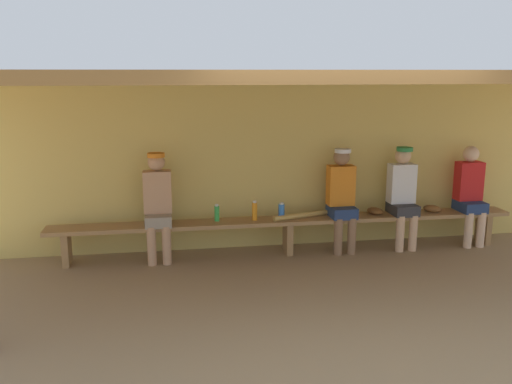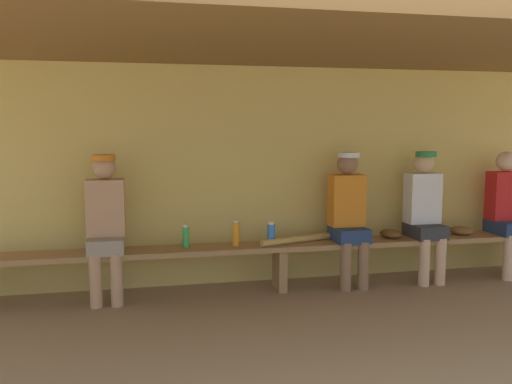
# 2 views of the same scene
# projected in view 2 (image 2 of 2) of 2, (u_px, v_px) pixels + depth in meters

# --- Properties ---
(ground_plane) EXTENTS (24.00, 24.00, 0.00)m
(ground_plane) POSITION_uv_depth(u_px,v_px,m) (335.00, 353.00, 3.83)
(ground_plane) COLOR #937754
(back_wall) EXTENTS (8.00, 0.20, 2.20)m
(back_wall) POSITION_uv_depth(u_px,v_px,m) (269.00, 175.00, 5.65)
(back_wall) COLOR #D8BC60
(back_wall) RESTS_ON ground
(dugout_roof) EXTENTS (8.00, 2.80, 0.12)m
(dugout_roof) POSITION_uv_depth(u_px,v_px,m) (308.00, 42.00, 4.25)
(dugout_roof) COLOR brown
(dugout_roof) RESTS_ON back_wall
(bench) EXTENTS (6.00, 0.36, 0.46)m
(bench) POSITION_uv_depth(u_px,v_px,m) (280.00, 251.00, 5.29)
(bench) COLOR #9E7547
(bench) RESTS_ON ground
(player_shirtless_tan) EXTENTS (0.34, 0.42, 1.34)m
(player_shirtless_tan) POSITION_uv_depth(u_px,v_px,m) (106.00, 221.00, 4.91)
(player_shirtless_tan) COLOR gray
(player_shirtless_tan) RESTS_ON ground
(player_with_sunglasses) EXTENTS (0.34, 0.42, 1.34)m
(player_with_sunglasses) POSITION_uv_depth(u_px,v_px,m) (425.00, 210.00, 5.58)
(player_with_sunglasses) COLOR #333338
(player_with_sunglasses) RESTS_ON ground
(player_in_red) EXTENTS (0.34, 0.42, 1.34)m
(player_in_red) POSITION_uv_depth(u_px,v_px,m) (507.00, 208.00, 5.78)
(player_in_red) COLOR navy
(player_in_red) RESTS_ON ground
(player_leftmost) EXTENTS (0.34, 0.42, 1.34)m
(player_leftmost) POSITION_uv_depth(u_px,v_px,m) (348.00, 212.00, 5.40)
(player_leftmost) COLOR navy
(player_leftmost) RESTS_ON ground
(water_bottle_clear) EXTENTS (0.08, 0.08, 0.22)m
(water_bottle_clear) POSITION_uv_depth(u_px,v_px,m) (271.00, 234.00, 5.23)
(water_bottle_clear) COLOR blue
(water_bottle_clear) RESTS_ON bench
(water_bottle_orange) EXTENTS (0.06, 0.06, 0.22)m
(water_bottle_orange) POSITION_uv_depth(u_px,v_px,m) (186.00, 237.00, 5.12)
(water_bottle_orange) COLOR green
(water_bottle_orange) RESTS_ON bench
(water_bottle_blue) EXTENTS (0.07, 0.07, 0.25)m
(water_bottle_blue) POSITION_uv_depth(u_px,v_px,m) (236.00, 233.00, 5.18)
(water_bottle_blue) COLOR orange
(water_bottle_blue) RESTS_ON bench
(baseball_glove_worn) EXTENTS (0.27, 0.29, 0.09)m
(baseball_glove_worn) POSITION_uv_depth(u_px,v_px,m) (391.00, 234.00, 5.55)
(baseball_glove_worn) COLOR brown
(baseball_glove_worn) RESTS_ON bench
(baseball_glove_tan) EXTENTS (0.29, 0.29, 0.09)m
(baseball_glove_tan) POSITION_uv_depth(u_px,v_px,m) (461.00, 231.00, 5.71)
(baseball_glove_tan) COLOR brown
(baseball_glove_tan) RESTS_ON bench
(baseball_bat) EXTENTS (0.77, 0.29, 0.07)m
(baseball_bat) POSITION_uv_depth(u_px,v_px,m) (296.00, 240.00, 5.32)
(baseball_bat) COLOR tan
(baseball_bat) RESTS_ON bench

